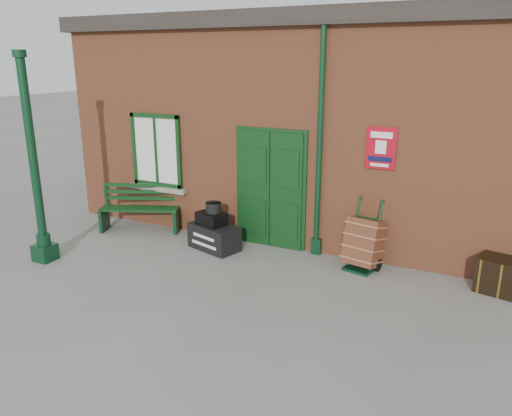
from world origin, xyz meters
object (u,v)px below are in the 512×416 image
Objects in this scene: bench at (141,207)px; dark_trunk at (504,277)px; houdini_trunk at (214,237)px; porter_trolley at (364,243)px.

bench is 2.20× the size of dark_trunk.
houdini_trunk is at bearing -162.94° from dark_trunk.
bench is 1.99m from houdini_trunk.
houdini_trunk is at bearing -160.62° from porter_trolley.
porter_trolley is (4.71, 0.06, -0.04)m from bench.
porter_trolley is 1.57× the size of dark_trunk.
bench is 1.76× the size of houdini_trunk.
bench is 6.90m from dark_trunk.
porter_trolley is at bearing -166.75° from dark_trunk.
porter_trolley is at bearing -22.00° from bench.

